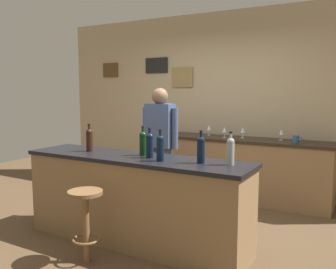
# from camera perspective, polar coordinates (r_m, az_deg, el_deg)

# --- Properties ---
(ground_plane) EXTENTS (10.00, 10.00, 0.00)m
(ground_plane) POSITION_cam_1_polar(r_m,az_deg,el_deg) (4.33, -2.00, -14.64)
(ground_plane) COLOR brown
(back_wall) EXTENTS (6.00, 0.09, 2.80)m
(back_wall) POSITION_cam_1_polar(r_m,az_deg,el_deg) (5.85, 8.45, 5.02)
(back_wall) COLOR tan
(back_wall) RESTS_ON ground_plane
(bar_counter) EXTENTS (2.47, 0.60, 0.92)m
(bar_counter) POSITION_cam_1_polar(r_m,az_deg,el_deg) (3.86, -5.22, -10.12)
(bar_counter) COLOR olive
(bar_counter) RESTS_ON ground_plane
(side_counter) EXTENTS (2.67, 0.56, 0.90)m
(side_counter) POSITION_cam_1_polar(r_m,az_deg,el_deg) (5.47, 10.81, -5.22)
(side_counter) COLOR olive
(side_counter) RESTS_ON ground_plane
(bartender) EXTENTS (0.52, 0.21, 1.62)m
(bartender) POSITION_cam_1_polar(r_m,az_deg,el_deg) (4.75, -1.24, -1.01)
(bartender) COLOR #384766
(bartender) RESTS_ON ground_plane
(bar_stool) EXTENTS (0.32, 0.32, 0.68)m
(bar_stool) POSITION_cam_1_polar(r_m,az_deg,el_deg) (3.52, -12.70, -12.00)
(bar_stool) COLOR brown
(bar_stool) RESTS_ON ground_plane
(wine_bottle_a) EXTENTS (0.07, 0.07, 0.31)m
(wine_bottle_a) POSITION_cam_1_polar(r_m,az_deg,el_deg) (4.12, -12.16, -0.70)
(wine_bottle_a) COLOR black
(wine_bottle_a) RESTS_ON bar_counter
(wine_bottle_b) EXTENTS (0.07, 0.07, 0.31)m
(wine_bottle_b) POSITION_cam_1_polar(r_m,az_deg,el_deg) (3.78, -3.94, -1.24)
(wine_bottle_b) COLOR black
(wine_bottle_b) RESTS_ON bar_counter
(wine_bottle_c) EXTENTS (0.07, 0.07, 0.31)m
(wine_bottle_c) POSITION_cam_1_polar(r_m,az_deg,el_deg) (3.64, -2.89, -1.55)
(wine_bottle_c) COLOR black
(wine_bottle_c) RESTS_ON bar_counter
(wine_bottle_d) EXTENTS (0.07, 0.07, 0.31)m
(wine_bottle_d) POSITION_cam_1_polar(r_m,az_deg,el_deg) (3.47, -1.22, -1.96)
(wine_bottle_d) COLOR black
(wine_bottle_d) RESTS_ON bar_counter
(wine_bottle_e) EXTENTS (0.07, 0.07, 0.31)m
(wine_bottle_e) POSITION_cam_1_polar(r_m,az_deg,el_deg) (3.39, 5.16, -2.21)
(wine_bottle_e) COLOR black
(wine_bottle_e) RESTS_ON bar_counter
(wine_bottle_f) EXTENTS (0.07, 0.07, 0.31)m
(wine_bottle_f) POSITION_cam_1_polar(r_m,az_deg,el_deg) (3.33, 9.71, -2.43)
(wine_bottle_f) COLOR #999E99
(wine_bottle_f) RESTS_ON bar_counter
(wine_glass_a) EXTENTS (0.07, 0.07, 0.16)m
(wine_glass_a) POSITION_cam_1_polar(r_m,az_deg,el_deg) (5.65, 6.41, 0.98)
(wine_glass_a) COLOR silver
(wine_glass_a) RESTS_ON side_counter
(wine_glass_b) EXTENTS (0.07, 0.07, 0.16)m
(wine_glass_b) POSITION_cam_1_polar(r_m,az_deg,el_deg) (5.41, 8.80, 0.68)
(wine_glass_b) COLOR silver
(wine_glass_b) RESTS_ON side_counter
(wine_glass_c) EXTENTS (0.07, 0.07, 0.16)m
(wine_glass_c) POSITION_cam_1_polar(r_m,az_deg,el_deg) (5.40, 11.57, 0.61)
(wine_glass_c) COLOR silver
(wine_glass_c) RESTS_ON side_counter
(wine_glass_d) EXTENTS (0.07, 0.07, 0.16)m
(wine_glass_d) POSITION_cam_1_polar(r_m,az_deg,el_deg) (5.31, 17.28, 0.32)
(wine_glass_d) COLOR silver
(wine_glass_d) RESTS_ON side_counter
(coffee_mug) EXTENTS (0.12, 0.08, 0.09)m
(coffee_mug) POSITION_cam_1_polar(r_m,az_deg,el_deg) (5.16, 19.34, -0.64)
(coffee_mug) COLOR #336699
(coffee_mug) RESTS_ON side_counter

